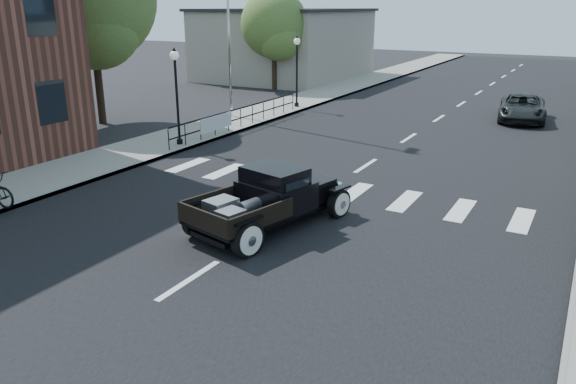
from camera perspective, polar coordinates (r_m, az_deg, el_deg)
The scene contains 13 objects.
ground at distance 14.22m, azimuth -2.47°, elevation -4.14°, with size 120.00×120.00×0.00m, color black.
road at distance 27.62m, azimuth 14.01°, elevation 6.54°, with size 14.00×80.00×0.02m, color black.
road_markings at distance 22.93m, azimuth 10.65°, elevation 4.37°, with size 12.00×60.00×0.06m, color silver, non-canonical shape.
sidewalk_left at distance 30.84m, azimuth -1.49°, elevation 8.41°, with size 3.00×80.00×0.15m, color gray.
low_building_left at distance 44.98m, azimuth -0.26°, elevation 14.70°, with size 10.00×12.00×5.00m, color gray.
railing at distance 25.94m, azimuth -4.83°, elevation 7.72°, with size 0.08×10.00×1.00m, color black, non-canonical shape.
banner at distance 24.33m, azimuth -7.27°, elevation 6.44°, with size 0.04×2.20×0.60m, color silver, non-canonical shape.
lamp_post_b at distance 22.73m, azimuth -11.22°, elevation 9.46°, with size 0.36×0.36×3.78m, color black, non-canonical shape.
lamp_post_c at distance 30.99m, azimuth 0.90°, elevation 12.13°, with size 0.36×0.36×3.78m, color black, non-canonical shape.
big_tree_near at distance 28.38m, azimuth -19.19°, elevation 15.36°, with size 5.99×5.99×8.80m, color #475F29, non-canonical shape.
big_tree_far at distance 38.49m, azimuth -1.40°, elevation 15.15°, with size 4.41×4.41×6.47m, color #475F29, non-canonical shape.
hotrod_pickup at distance 14.24m, azimuth -1.92°, elevation -0.63°, with size 2.17×4.65×1.61m, color black, non-canonical shape.
second_car at distance 30.24m, azimuth 22.69°, elevation 7.87°, with size 2.11×4.57×1.27m, color black.
Camera 1 is at (6.88, -11.18, 5.47)m, focal length 35.00 mm.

